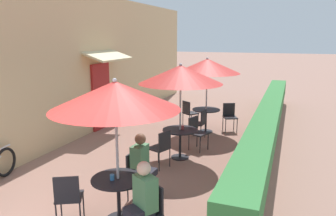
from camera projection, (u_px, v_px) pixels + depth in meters
The scene contains 20 objects.
cafe_facade_wall at pixel (105, 62), 10.80m from camera, with size 0.98×13.56×4.20m.
planter_hedge at pixel (268, 122), 9.32m from camera, with size 0.60×12.56×1.01m.
patio_table_near at pixel (118, 188), 5.23m from camera, with size 0.86×0.86×0.72m.
patio_umbrella_near at pixel (115, 96), 4.91m from camera, with size 1.99×1.99×2.32m.
cafe_chair_near_left at pixel (137, 172), 5.96m from camera, with size 0.42×0.42×0.87m.
seated_patron_near_left at pixel (143, 164), 5.88m from camera, with size 0.41×0.35×1.25m.
cafe_chair_near_right at pixel (68, 195), 5.07m from camera, with size 0.54×0.54×0.87m.
cafe_chair_near_back at pixel (149, 209), 4.68m from camera, with size 0.55×0.55×0.87m.
seated_patron_near_back at pixel (142, 200), 4.58m from camera, with size 0.48×0.51×1.25m.
coffee_cup_near at pixel (112, 177), 5.12m from camera, with size 0.07×0.07×0.09m.
patio_table_mid at pixel (180, 136), 7.96m from camera, with size 0.86×0.86×0.72m.
patio_umbrella_mid at pixel (181, 74), 7.64m from camera, with size 1.99×1.99×2.32m.
cafe_chair_mid_left at pixel (196, 130), 8.58m from camera, with size 0.51×0.51×0.87m.
cafe_chair_mid_right at pixel (161, 146), 7.35m from camera, with size 0.51×0.51×0.87m.
coffee_cup_mid at pixel (183, 127), 7.94m from camera, with size 0.07×0.07×0.09m.
patio_table_far at pixel (206, 115), 10.17m from camera, with size 0.86×0.86×0.72m.
patio_umbrella_far at pixel (207, 66), 9.84m from camera, with size 1.99×1.99×2.32m.
cafe_chair_far_left at pixel (200, 122), 9.46m from camera, with size 0.43×0.43×0.87m.
cafe_chair_far_right at pixel (230, 115), 10.30m from camera, with size 0.53×0.53×0.87m.
cafe_chair_far_back at pixel (189, 111), 10.75m from camera, with size 0.56×0.56×0.87m.
Camera 1 is at (3.28, -2.77, 2.92)m, focal length 35.00 mm.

